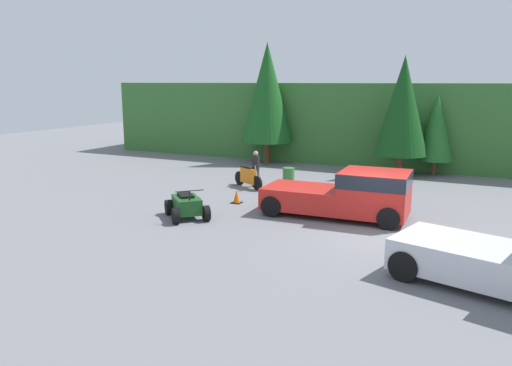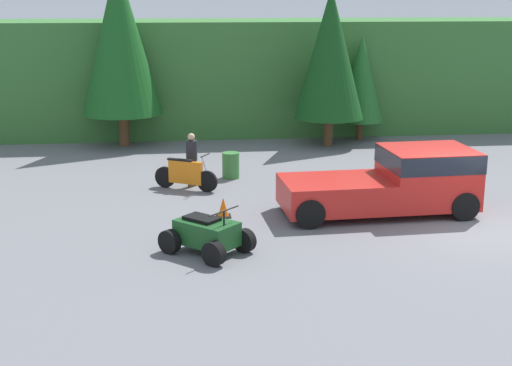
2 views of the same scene
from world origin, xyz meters
The scene contains 11 objects.
ground_plane centered at (0.00, 0.00, 0.00)m, with size 80.00×80.00×0.00m, color slate.
hillside_backdrop centered at (0.00, 16.00, 2.48)m, with size 44.00×6.00×4.95m.
tree_left centered at (-9.83, 12.27, 4.36)m, with size 3.26×3.26×7.41m.
tree_mid_left centered at (-1.46, 11.34, 3.77)m, with size 2.82×2.82×6.41m.
tree_mid_right centered at (0.18, 12.50, 2.61)m, with size 1.95×1.95×4.44m.
pickup_truck_red centered at (-1.53, 1.78, 0.97)m, with size 5.51×2.51×1.84m.
dirt_bike centered at (-7.45, 4.96, 0.50)m, with size 1.98×1.17×1.20m.
quad_atv centered at (-7.06, -0.90, 0.46)m, with size 2.36×2.34×1.16m.
rider_person centered at (-7.24, 5.36, 0.95)m, with size 0.51×0.51×1.75m.
traffic_cone centered at (-6.46, 1.95, 0.25)m, with size 0.42×0.42×0.55m.
steel_barrel centered at (-5.90, 6.32, 0.44)m, with size 0.58×0.58×0.88m.
Camera 1 is at (3.30, -16.12, 5.06)m, focal length 35.00 mm.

